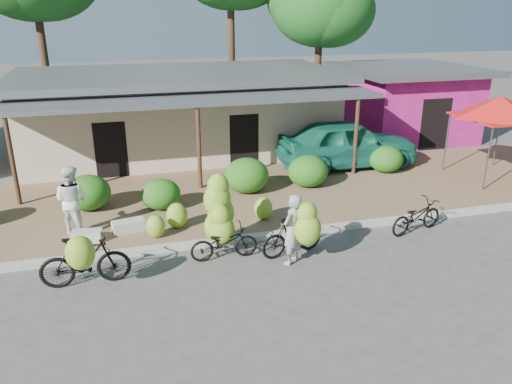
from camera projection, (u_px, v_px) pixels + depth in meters
ground at (246, 281)px, 11.25m from camera, size 100.00×100.00×0.00m
sidewalk at (207, 201)px, 15.74m from camera, size 60.00×6.00×0.12m
curb at (227, 241)px, 13.03m from camera, size 60.00×0.25×0.15m
shop_main at (180, 112)px, 20.51m from camera, size 13.00×8.50×3.35m
shop_pink at (405, 101)px, 23.21m from camera, size 6.00×6.00×3.25m
tree_near_right at (316, 4)px, 24.20m from camera, size 4.94×4.80×7.73m
hedge_1 at (87, 193)px, 14.74m from camera, size 1.36×1.22×1.06m
hedge_2 at (161, 194)px, 14.81m from camera, size 1.18×1.06×0.92m
hedge_3 at (246, 175)px, 16.11m from camera, size 1.46×1.32×1.14m
hedge_4 at (308, 171)px, 16.64m from camera, size 1.36×1.23×1.06m
hedge_5 at (386, 159)px, 18.10m from camera, size 1.24×1.12×0.97m
red_canopy at (500, 107)px, 16.92m from camera, size 3.50×3.50×2.86m
bike_left at (84, 260)px, 10.81m from camera, size 1.96×1.19×1.49m
bike_center at (221, 223)px, 12.25m from camera, size 1.66×1.13×2.03m
bike_right at (297, 232)px, 12.07m from camera, size 1.77×1.33×1.61m
bike_far_right at (416, 216)px, 13.56m from camera, size 1.84×1.03×0.92m
loose_banana_a at (156, 226)px, 13.01m from camera, size 0.50×0.43×0.63m
loose_banana_b at (177, 215)px, 13.56m from camera, size 0.58×0.49×0.73m
loose_banana_c at (263, 208)px, 14.12m from camera, size 0.53×0.45×0.67m
sack_near at (129, 226)px, 13.43m from camera, size 0.91×0.55×0.30m
sack_far at (87, 236)px, 12.87m from camera, size 0.80×0.49×0.28m
vendor at (292, 229)px, 11.77m from camera, size 0.76×0.73×1.76m
bystander at (72, 200)px, 13.07m from camera, size 1.15×1.08×1.88m
teal_van at (348, 143)px, 18.65m from camera, size 5.26×2.16×1.78m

